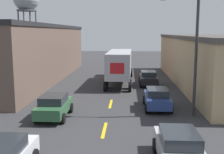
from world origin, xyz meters
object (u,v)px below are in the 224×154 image
Objects in this scene: parked_car_right_mid at (157,98)px; parked_car_right_near at (179,147)px; street_lamp at (192,47)px; parked_car_right_far at (148,78)px; semi_truck at (120,63)px; parked_car_left_far at (54,106)px.

parked_car_right_mid is 1.00× the size of parked_car_right_near.
street_lamp is (2.07, 7.61, 3.97)m from parked_car_right_near.
parked_car_right_far is (0.00, 18.85, 0.00)m from parked_car_right_near.
street_lamp is (5.21, -12.93, 2.57)m from semi_truck.
parked_car_right_mid is 9.55m from parked_car_right_far.
parked_car_left_far is 0.50× the size of street_lamp.
parked_car_right_mid and parked_car_right_far have the same top height.
semi_truck is 3.83m from parked_car_right_far.
semi_truck is 2.93× the size of parked_car_right_near.
parked_car_right_mid is at bearing -72.95° from semi_truck.
parked_car_right_mid is 7.78m from parked_car_left_far.
street_lamp is at bearing 74.79° from parked_car_right_near.
parked_car_right_near and parked_car_left_far have the same top height.
parked_car_right_mid and parked_car_right_near have the same top height.
parked_car_right_near is (0.00, -9.30, 0.00)m from parked_car_right_mid.
street_lamp is at bearing -39.26° from parked_car_right_mid.
semi_truck is 2.93× the size of parked_car_right_mid.
parked_car_right_far is at bearing 59.21° from parked_car_left_far.
semi_truck is at bearing 98.69° from parked_car_right_near.
parked_car_left_far is at bearing -173.87° from street_lamp.
semi_truck is at bearing 151.71° from parked_car_right_far.
parked_car_left_far is at bearing 137.86° from parked_car_right_near.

